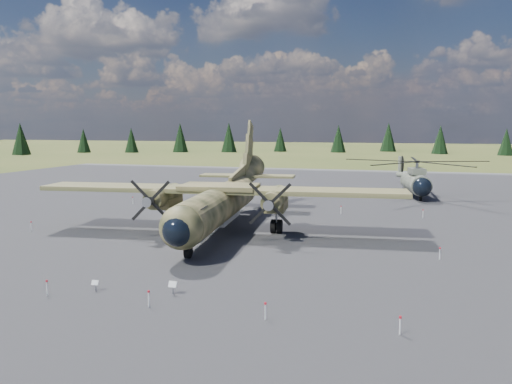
# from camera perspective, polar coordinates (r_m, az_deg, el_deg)

# --- Properties ---
(ground) EXTENTS (500.00, 500.00, 0.00)m
(ground) POSITION_cam_1_polar(r_m,az_deg,el_deg) (38.56, -5.16, -5.91)
(ground) COLOR brown
(ground) RESTS_ON ground
(apron) EXTENTS (120.00, 120.00, 0.04)m
(apron) POSITION_cam_1_polar(r_m,az_deg,el_deg) (47.80, -0.77, -3.26)
(apron) COLOR slate
(apron) RESTS_ON ground
(transport_plane) EXTENTS (31.01, 28.04, 10.20)m
(transport_plane) POSITION_cam_1_polar(r_m,az_deg,el_deg) (43.13, -3.84, -0.50)
(transport_plane) COLOR #34371E
(transport_plane) RESTS_ON ground
(helicopter_near) EXTENTS (21.72, 23.36, 4.72)m
(helicopter_near) POSITION_cam_1_polar(r_m,az_deg,el_deg) (65.80, 17.81, 2.27)
(helicopter_near) COLOR gray
(helicopter_near) RESTS_ON ground
(info_placard_left) EXTENTS (0.40, 0.20, 0.61)m
(info_placard_left) POSITION_cam_1_polar(r_m,az_deg,el_deg) (28.97, -17.90, -9.95)
(info_placard_left) COLOR gray
(info_placard_left) RESTS_ON ground
(info_placard_right) EXTENTS (0.48, 0.22, 0.74)m
(info_placard_right) POSITION_cam_1_polar(r_m,az_deg,el_deg) (27.38, -9.48, -10.52)
(info_placard_right) COLOR gray
(info_placard_right) RESTS_ON ground
(barrier_fence) EXTENTS (33.12, 29.62, 0.85)m
(barrier_fence) POSITION_cam_1_polar(r_m,az_deg,el_deg) (38.54, -5.86, -5.15)
(barrier_fence) COLOR white
(barrier_fence) RESTS_ON ground
(treeline) EXTENTS (314.06, 307.02, 10.98)m
(treeline) POSITION_cam_1_polar(r_m,az_deg,el_deg) (38.51, -4.60, 1.36)
(treeline) COLOR black
(treeline) RESTS_ON ground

